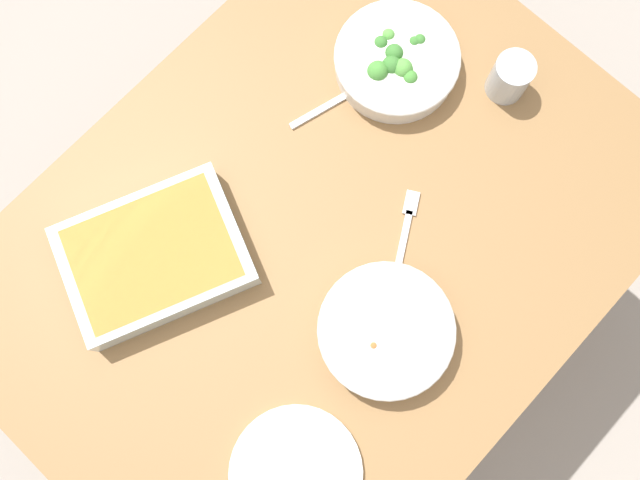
% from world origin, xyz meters
% --- Properties ---
extents(ground_plane, '(6.00, 6.00, 0.00)m').
position_xyz_m(ground_plane, '(0.00, 0.00, 0.00)').
color(ground_plane, '#9E9389').
extents(dining_table, '(1.20, 0.90, 0.74)m').
position_xyz_m(dining_table, '(0.00, 0.00, 0.65)').
color(dining_table, olive).
rests_on(dining_table, ground_plane).
extents(stew_bowl, '(0.23, 0.23, 0.06)m').
position_xyz_m(stew_bowl, '(-0.04, -0.19, 0.77)').
color(stew_bowl, silver).
rests_on(stew_bowl, dining_table).
extents(broccoli_bowl, '(0.23, 0.23, 0.07)m').
position_xyz_m(broccoli_bowl, '(0.33, 0.12, 0.77)').
color(broccoli_bowl, silver).
rests_on(broccoli_bowl, dining_table).
extents(baking_dish, '(0.36, 0.32, 0.06)m').
position_xyz_m(baking_dish, '(-0.22, 0.18, 0.77)').
color(baking_dish, silver).
rests_on(baking_dish, dining_table).
extents(drink_cup, '(0.07, 0.07, 0.08)m').
position_xyz_m(drink_cup, '(0.44, -0.05, 0.78)').
color(drink_cup, '#B2BCC6').
rests_on(drink_cup, dining_table).
extents(side_plate, '(0.22, 0.22, 0.01)m').
position_xyz_m(side_plate, '(-0.31, -0.24, 0.75)').
color(side_plate, white).
rests_on(side_plate, dining_table).
extents(spoon_by_stew, '(0.03, 0.18, 0.01)m').
position_xyz_m(spoon_by_stew, '(-0.04, -0.15, 0.74)').
color(spoon_by_stew, silver).
rests_on(spoon_by_stew, dining_table).
extents(spoon_by_broccoli, '(0.17, 0.07, 0.01)m').
position_xyz_m(spoon_by_broccoli, '(0.23, 0.15, 0.74)').
color(spoon_by_broccoli, silver).
rests_on(spoon_by_broccoli, dining_table).
extents(fork_on_table, '(0.16, 0.10, 0.01)m').
position_xyz_m(fork_on_table, '(0.11, -0.10, 0.74)').
color(fork_on_table, silver).
rests_on(fork_on_table, dining_table).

